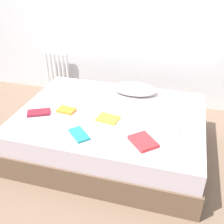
# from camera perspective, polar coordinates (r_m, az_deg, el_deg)

# --- Properties ---
(ground_plane) EXTENTS (8.00, 8.00, 0.00)m
(ground_plane) POSITION_cam_1_polar(r_m,az_deg,el_deg) (3.21, -0.25, -7.83)
(ground_plane) COLOR #7F6651
(back_wall) EXTENTS (6.00, 0.10, 2.80)m
(back_wall) POSITION_cam_1_polar(r_m,az_deg,el_deg) (3.86, 5.66, 21.76)
(back_wall) COLOR silver
(back_wall) RESTS_ON ground
(bed) EXTENTS (2.00, 1.50, 0.50)m
(bed) POSITION_cam_1_polar(r_m,az_deg,el_deg) (3.06, -0.26, -4.21)
(bed) COLOR brown
(bed) RESTS_ON ground
(radiator) EXTENTS (0.39, 0.04, 0.56)m
(radiator) POSITION_cam_1_polar(r_m,az_deg,el_deg) (4.38, -11.39, 8.74)
(radiator) COLOR white
(radiator) RESTS_ON ground
(pillow) EXTENTS (0.54, 0.32, 0.11)m
(pillow) POSITION_cam_1_polar(r_m,az_deg,el_deg) (3.31, 4.71, 4.83)
(pillow) COLOR white
(pillow) RESTS_ON bed
(textbook_red) EXTENTS (0.31, 0.31, 0.03)m
(textbook_red) POSITION_cam_1_polar(r_m,az_deg,el_deg) (2.48, 6.55, -6.17)
(textbook_red) COLOR red
(textbook_red) RESTS_ON bed
(textbook_yellow) EXTENTS (0.24, 0.20, 0.02)m
(textbook_yellow) POSITION_cam_1_polar(r_m,az_deg,el_deg) (2.80, -0.85, -1.38)
(textbook_yellow) COLOR yellow
(textbook_yellow) RESTS_ON bed
(textbook_white) EXTENTS (0.23, 0.19, 0.04)m
(textbook_white) POSITION_cam_1_polar(r_m,az_deg,el_deg) (2.71, 11.67, -2.98)
(textbook_white) COLOR white
(textbook_white) RESTS_ON bed
(textbook_maroon) EXTENTS (0.27, 0.23, 0.02)m
(textbook_maroon) POSITION_cam_1_polar(r_m,az_deg,el_deg) (3.00, -15.10, -0.11)
(textbook_maroon) COLOR maroon
(textbook_maroon) RESTS_ON bed
(textbook_orange) EXTENTS (0.20, 0.15, 0.03)m
(textbook_orange) POSITION_cam_1_polar(r_m,az_deg,el_deg) (2.98, -9.54, 0.38)
(textbook_orange) COLOR orange
(textbook_orange) RESTS_ON bed
(textbook_teal) EXTENTS (0.26, 0.25, 0.03)m
(textbook_teal) POSITION_cam_1_polar(r_m,az_deg,el_deg) (2.58, -6.93, -4.69)
(textbook_teal) COLOR teal
(textbook_teal) RESTS_ON bed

